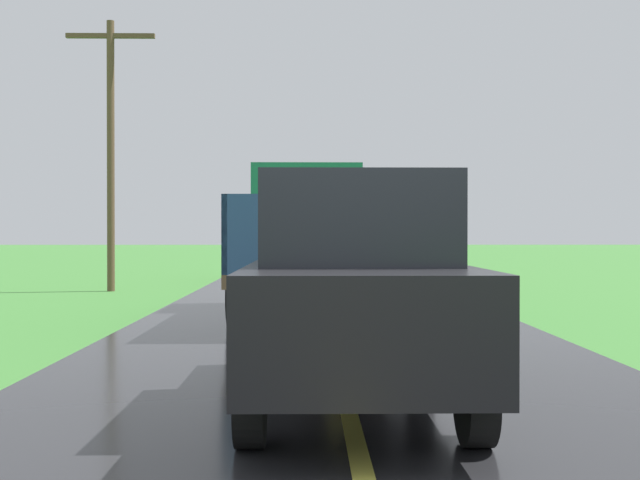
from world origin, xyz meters
name	(u,v)px	position (x,y,z in m)	size (l,w,h in m)	color
road_surface	(362,477)	(0.00, 0.00, 0.04)	(6.40, 120.00, 0.08)	#232326
centre_line	(362,470)	(0.00, 0.00, 0.08)	(0.14, 108.00, 0.01)	#E0D64C
banana_truck_near	(307,237)	(-0.35, 9.25, 1.47)	(2.38, 5.82, 2.80)	#2D2D30
banana_truck_far	(315,236)	(-0.11, 21.18, 1.47)	(2.38, 5.81, 2.80)	#2D2D30
utility_pole_roadside	(111,144)	(-5.61, 15.50, 3.95)	(2.36, 0.20, 7.23)	brown
following_car	(353,289)	(0.05, 1.73, 1.07)	(1.74, 4.10, 1.92)	black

